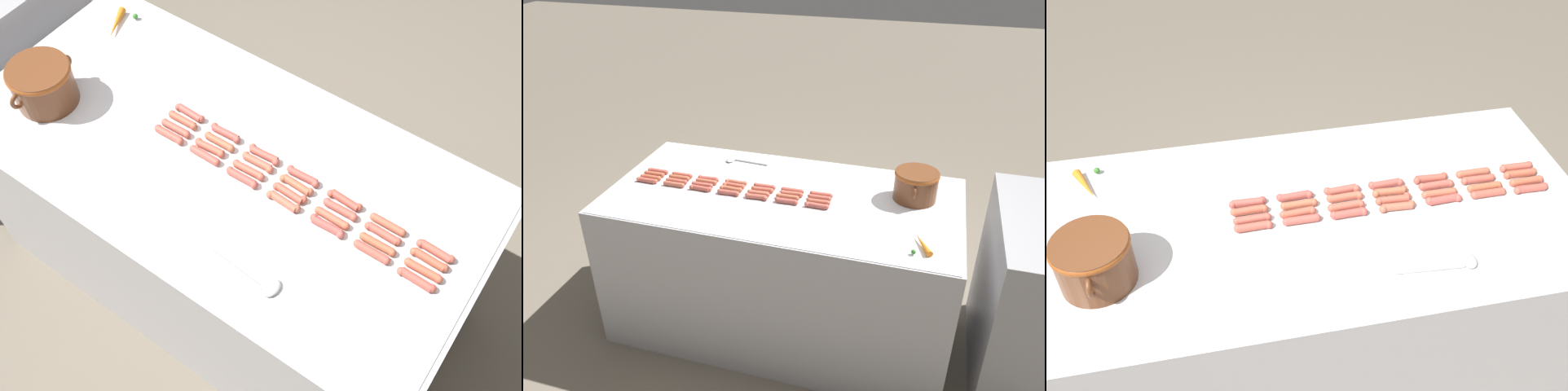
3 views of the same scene
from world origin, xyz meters
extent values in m
plane|color=#756B5B|center=(0.00, 0.00, 0.00)|extent=(20.00, 20.00, 0.00)
cube|color=#BCBCC1|center=(0.00, 0.00, 0.45)|extent=(0.97, 1.94, 0.90)
cube|color=silver|center=(0.00, 0.00, 0.91)|extent=(0.95, 1.90, 0.00)
cylinder|color=#B95144|center=(-0.04, -0.79, 0.92)|extent=(0.03, 0.11, 0.03)
sphere|color=#B95144|center=(-0.04, -0.84, 0.92)|extent=(0.03, 0.03, 0.03)
sphere|color=#B95144|center=(-0.04, -0.74, 0.92)|extent=(0.03, 0.03, 0.03)
cylinder|color=#B95243|center=(-0.04, -0.63, 0.92)|extent=(0.03, 0.10, 0.03)
sphere|color=#B95243|center=(-0.04, -0.68, 0.92)|extent=(0.03, 0.03, 0.03)
sphere|color=#B95243|center=(-0.03, -0.57, 0.92)|extent=(0.03, 0.03, 0.03)
cylinder|color=#B74F46|center=(-0.04, -0.46, 0.92)|extent=(0.03, 0.11, 0.03)
sphere|color=#B74F46|center=(-0.04, -0.51, 0.92)|extent=(0.03, 0.03, 0.03)
sphere|color=#B74F46|center=(-0.03, -0.41, 0.92)|extent=(0.03, 0.03, 0.03)
cylinder|color=#B25E46|center=(-0.04, -0.29, 0.92)|extent=(0.03, 0.11, 0.03)
sphere|color=#B25E46|center=(-0.04, -0.34, 0.92)|extent=(0.03, 0.03, 0.03)
sphere|color=#B25E46|center=(-0.04, -0.24, 0.92)|extent=(0.03, 0.03, 0.03)
cylinder|color=#B64F45|center=(-0.04, -0.12, 0.92)|extent=(0.03, 0.11, 0.03)
sphere|color=#B64F45|center=(-0.04, -0.17, 0.92)|extent=(0.03, 0.03, 0.03)
sphere|color=#B64F45|center=(-0.04, -0.07, 0.92)|extent=(0.03, 0.03, 0.03)
cylinder|color=#B95347|center=(-0.04, 0.04, 0.92)|extent=(0.03, 0.10, 0.03)
sphere|color=#B95347|center=(-0.04, -0.01, 0.92)|extent=(0.03, 0.03, 0.03)
sphere|color=#B95347|center=(-0.04, 0.10, 0.92)|extent=(0.03, 0.03, 0.03)
cylinder|color=#B45344|center=(-0.04, 0.21, 0.92)|extent=(0.03, 0.11, 0.03)
sphere|color=#B45344|center=(-0.04, 0.16, 0.92)|extent=(0.03, 0.03, 0.03)
sphere|color=#B45344|center=(-0.04, 0.26, 0.92)|extent=(0.03, 0.03, 0.03)
cylinder|color=#BB593F|center=(0.00, -0.79, 0.92)|extent=(0.03, 0.11, 0.03)
sphere|color=#BB593F|center=(0.00, -0.84, 0.92)|extent=(0.03, 0.03, 0.03)
sphere|color=#BB593F|center=(0.00, -0.74, 0.92)|extent=(0.03, 0.03, 0.03)
cylinder|color=#B55B3E|center=(0.00, -0.63, 0.92)|extent=(0.03, 0.11, 0.03)
sphere|color=#B55B3E|center=(0.00, -0.68, 0.92)|extent=(0.03, 0.03, 0.03)
sphere|color=#B55B3E|center=(0.00, -0.58, 0.92)|extent=(0.03, 0.03, 0.03)
cylinder|color=#BB5B42|center=(0.00, -0.46, 0.92)|extent=(0.03, 0.11, 0.03)
sphere|color=#BB5B42|center=(0.00, -0.51, 0.92)|extent=(0.03, 0.03, 0.03)
sphere|color=#BB5B42|center=(0.00, -0.41, 0.92)|extent=(0.03, 0.03, 0.03)
cylinder|color=#BE5542|center=(0.00, -0.29, 0.92)|extent=(0.03, 0.11, 0.03)
sphere|color=#BE5542|center=(0.01, -0.34, 0.92)|extent=(0.03, 0.03, 0.03)
sphere|color=#BE5542|center=(0.00, -0.24, 0.92)|extent=(0.03, 0.03, 0.03)
cylinder|color=#BB5844|center=(0.00, -0.12, 0.92)|extent=(0.03, 0.11, 0.03)
sphere|color=#BB5844|center=(0.00, -0.17, 0.92)|extent=(0.03, 0.03, 0.03)
sphere|color=#BB5844|center=(0.00, -0.07, 0.92)|extent=(0.03, 0.03, 0.03)
cylinder|color=#BE5742|center=(0.00, 0.05, 0.92)|extent=(0.04, 0.11, 0.03)
sphere|color=#BE5742|center=(0.00, 0.00, 0.92)|extent=(0.03, 0.03, 0.03)
sphere|color=#BE5742|center=(0.00, 0.10, 0.92)|extent=(0.03, 0.03, 0.03)
cylinder|color=#B35445|center=(0.00, 0.21, 0.92)|extent=(0.03, 0.11, 0.03)
sphere|color=#B35445|center=(0.00, 0.15, 0.92)|extent=(0.03, 0.03, 0.03)
sphere|color=#B35445|center=(0.00, 0.26, 0.92)|extent=(0.03, 0.03, 0.03)
cylinder|color=#B6563D|center=(0.04, -0.79, 0.92)|extent=(0.03, 0.11, 0.03)
sphere|color=#B6563D|center=(0.05, -0.84, 0.92)|extent=(0.03, 0.03, 0.03)
sphere|color=#B6563D|center=(0.04, -0.74, 0.92)|extent=(0.03, 0.03, 0.03)
cylinder|color=#B45444|center=(0.04, -0.62, 0.92)|extent=(0.03, 0.11, 0.03)
sphere|color=#B45444|center=(0.05, -0.68, 0.92)|extent=(0.03, 0.03, 0.03)
sphere|color=#B45444|center=(0.04, -0.57, 0.92)|extent=(0.03, 0.03, 0.03)
cylinder|color=#B15446|center=(0.04, -0.46, 0.92)|extent=(0.03, 0.11, 0.03)
sphere|color=#B15446|center=(0.04, -0.52, 0.92)|extent=(0.03, 0.03, 0.03)
sphere|color=#B15446|center=(0.05, -0.41, 0.92)|extent=(0.03, 0.03, 0.03)
cylinder|color=#B45E41|center=(0.04, -0.29, 0.92)|extent=(0.03, 0.11, 0.03)
sphere|color=#B45E41|center=(0.05, -0.34, 0.92)|extent=(0.03, 0.03, 0.03)
sphere|color=#B45E41|center=(0.04, -0.24, 0.92)|extent=(0.03, 0.03, 0.03)
cylinder|color=#BD5D46|center=(0.05, -0.13, 0.92)|extent=(0.03, 0.11, 0.03)
sphere|color=#BD5D46|center=(0.04, -0.18, 0.92)|extent=(0.03, 0.03, 0.03)
sphere|color=#BD5D46|center=(0.05, -0.07, 0.92)|extent=(0.03, 0.03, 0.03)
cylinder|color=#B05D41|center=(0.04, 0.04, 0.92)|extent=(0.03, 0.11, 0.03)
sphere|color=#B05D41|center=(0.04, -0.01, 0.92)|extent=(0.03, 0.03, 0.03)
sphere|color=#B05D41|center=(0.04, 0.09, 0.92)|extent=(0.03, 0.03, 0.03)
cylinder|color=#B55740|center=(0.04, 0.21, 0.92)|extent=(0.03, 0.11, 0.03)
sphere|color=#B55740|center=(0.04, 0.16, 0.92)|extent=(0.03, 0.03, 0.03)
sphere|color=#B55740|center=(0.05, 0.26, 0.92)|extent=(0.03, 0.03, 0.03)
cylinder|color=#BC5645|center=(0.08, -0.79, 0.92)|extent=(0.03, 0.11, 0.03)
sphere|color=#BC5645|center=(0.09, -0.84, 0.92)|extent=(0.03, 0.03, 0.03)
sphere|color=#BC5645|center=(0.08, -0.74, 0.92)|extent=(0.03, 0.03, 0.03)
cylinder|color=#B65A42|center=(0.08, -0.62, 0.92)|extent=(0.03, 0.10, 0.03)
sphere|color=#B65A42|center=(0.08, -0.67, 0.92)|extent=(0.03, 0.03, 0.03)
sphere|color=#B65A42|center=(0.08, -0.57, 0.92)|extent=(0.03, 0.03, 0.03)
cylinder|color=#B14F3F|center=(0.08, -0.46, 0.92)|extent=(0.03, 0.11, 0.03)
sphere|color=#B14F3F|center=(0.09, -0.51, 0.92)|extent=(0.03, 0.03, 0.03)
sphere|color=#B14F3F|center=(0.08, -0.40, 0.92)|extent=(0.03, 0.03, 0.03)
cylinder|color=#B05145|center=(0.09, -0.29, 0.92)|extent=(0.03, 0.11, 0.03)
sphere|color=#B05145|center=(0.08, -0.34, 0.92)|extent=(0.03, 0.03, 0.03)
sphere|color=#B05145|center=(0.09, -0.24, 0.92)|extent=(0.03, 0.03, 0.03)
cylinder|color=#B75445|center=(0.09, -0.13, 0.92)|extent=(0.04, 0.11, 0.03)
sphere|color=#B75445|center=(0.08, -0.18, 0.92)|extent=(0.03, 0.03, 0.03)
sphere|color=#B75445|center=(0.09, -0.07, 0.92)|extent=(0.03, 0.03, 0.03)
cylinder|color=#B14F46|center=(0.09, 0.04, 0.92)|extent=(0.03, 0.11, 0.03)
sphere|color=#B14F46|center=(0.08, -0.01, 0.92)|extent=(0.03, 0.03, 0.03)
sphere|color=#B14F46|center=(0.09, 0.10, 0.92)|extent=(0.03, 0.03, 0.03)
cylinder|color=#B45247|center=(0.09, 0.21, 0.92)|extent=(0.03, 0.11, 0.03)
sphere|color=#B45247|center=(0.09, 0.16, 0.92)|extent=(0.03, 0.03, 0.03)
sphere|color=#B45247|center=(0.08, 0.26, 0.92)|extent=(0.03, 0.03, 0.03)
cylinder|color=brown|center=(-0.16, 0.70, 0.99)|extent=(0.23, 0.23, 0.16)
torus|color=#9E4A1B|center=(-0.16, 0.70, 1.06)|extent=(0.24, 0.24, 0.03)
torus|color=brown|center=(-0.27, 0.70, 1.01)|extent=(0.07, 0.02, 0.07)
torus|color=brown|center=(-0.04, 0.70, 1.01)|extent=(0.07, 0.02, 0.07)
cylinder|color=#B7B7BC|center=(-0.33, -0.30, 0.91)|extent=(0.03, 0.22, 0.01)
ellipsoid|color=#B7B7BC|center=(-0.32, -0.44, 0.92)|extent=(0.07, 0.05, 0.02)
cone|color=orange|center=(0.29, 0.77, 0.92)|extent=(0.17, 0.10, 0.03)
sphere|color=#387F2D|center=(0.37, 0.73, 0.92)|extent=(0.02, 0.02, 0.02)
camera|label=1|loc=(-0.98, -0.86, 2.62)|focal=41.78mm
camera|label=2|loc=(2.40, 0.72, 2.31)|focal=35.92mm
camera|label=3|loc=(-1.49, 0.32, 2.32)|focal=41.76mm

